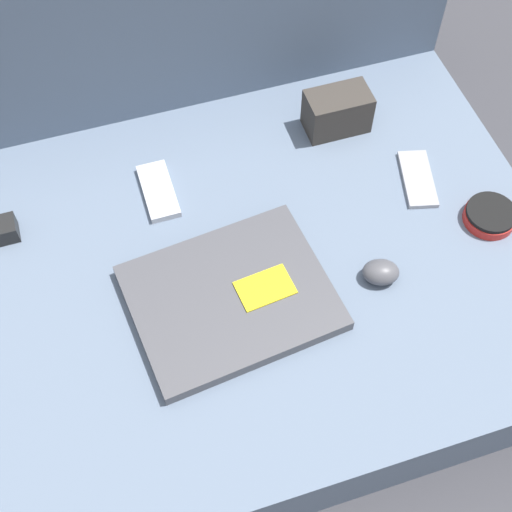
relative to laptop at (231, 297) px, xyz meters
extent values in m
plane|color=#38383D|center=(0.06, 0.06, -0.16)|extent=(8.00, 8.00, 0.00)
cube|color=slate|center=(0.06, 0.06, -0.08)|extent=(1.03, 0.78, 0.14)
cube|color=slate|center=(0.06, 0.55, 0.10)|extent=(1.03, 0.20, 0.52)
cube|color=#47474C|center=(0.00, 0.00, 0.00)|extent=(0.34, 0.29, 0.02)
cube|color=yellow|center=(0.06, -0.01, 0.01)|extent=(0.10, 0.07, 0.00)
ellipsoid|color=#4C4C51|center=(0.25, -0.03, 0.01)|extent=(0.07, 0.06, 0.04)
cylinder|color=red|center=(0.48, 0.02, 0.00)|extent=(0.09, 0.09, 0.02)
cylinder|color=black|center=(0.48, 0.02, 0.01)|extent=(0.09, 0.09, 0.01)
cube|color=#B7B7BC|center=(-0.06, 0.25, -0.01)|extent=(0.05, 0.13, 0.01)
cube|color=#99999E|center=(0.40, 0.14, -0.01)|extent=(0.08, 0.14, 0.01)
cube|color=#38332D|center=(0.30, 0.31, 0.03)|extent=(0.12, 0.07, 0.08)
cube|color=black|center=(-0.34, 0.24, 0.01)|extent=(0.05, 0.04, 0.03)
camera|label=1|loc=(-0.13, -0.56, 1.01)|focal=50.00mm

